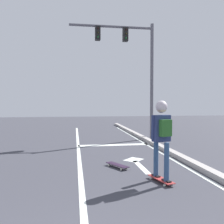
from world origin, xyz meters
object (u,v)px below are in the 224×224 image
object	(u,v)px
skateboard	(161,179)
skater	(162,129)
spare_skateboard	(117,165)
traffic_signal_mast	(132,57)

from	to	relation	value
skateboard	skater	size ratio (longest dim) A/B	0.45
spare_skateboard	traffic_signal_mast	distance (m)	6.55
skater	spare_skateboard	size ratio (longest dim) A/B	2.25
skater	spare_skateboard	bearing A→B (deg)	119.14
skater	traffic_signal_mast	world-z (taller)	traffic_signal_mast
skateboard	traffic_signal_mast	size ratio (longest dim) A/B	0.14
skateboard	skater	distance (m)	1.13
traffic_signal_mast	spare_skateboard	bearing A→B (deg)	-107.84
spare_skateboard	skateboard	bearing A→B (deg)	-60.72
skateboard	skater	world-z (taller)	skater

